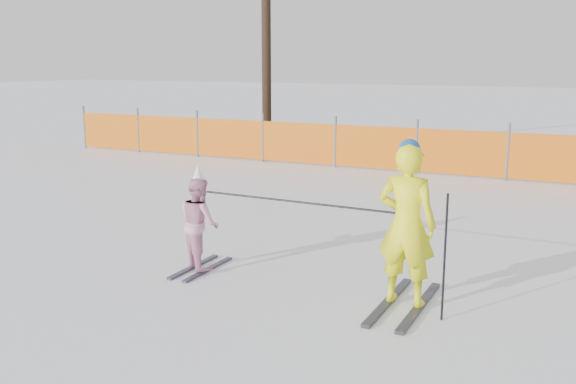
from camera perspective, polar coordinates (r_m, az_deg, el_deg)
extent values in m
plane|color=white|center=(7.62, -1.67, -8.08)|extent=(120.00, 120.00, 0.00)
cube|color=black|center=(7.09, 8.90, -9.58)|extent=(0.09, 1.50, 0.04)
cube|color=black|center=(7.01, 11.59, -9.94)|extent=(0.09, 1.50, 0.04)
imported|color=#FFFD15|center=(6.78, 10.50, -2.87)|extent=(0.64, 0.44, 1.71)
sphere|color=navy|center=(6.63, 10.76, 3.72)|extent=(0.22, 0.22, 0.22)
cube|color=black|center=(8.22, -8.40, -6.59)|extent=(0.09, 1.04, 0.03)
cube|color=black|center=(8.10, -7.10, -6.83)|extent=(0.09, 1.04, 0.03)
imported|color=pink|center=(7.99, -7.87, -2.72)|extent=(0.70, 0.67, 1.14)
cone|color=white|center=(7.87, -7.99, 1.58)|extent=(0.19, 0.19, 0.24)
cylinder|color=black|center=(6.56, 13.75, -5.70)|extent=(0.02, 0.02, 1.31)
cylinder|color=black|center=(7.23, 0.56, -0.85)|extent=(2.38, 0.09, 0.02)
cylinder|color=#595960|center=(20.01, -17.63, 5.53)|extent=(0.06, 0.06, 1.25)
cylinder|color=#595960|center=(18.69, -13.16, 5.37)|extent=(0.06, 0.06, 1.25)
cylinder|color=#595960|center=(17.50, -8.05, 5.16)|extent=(0.06, 0.06, 1.25)
cylinder|color=#595960|center=(16.47, -2.25, 4.86)|extent=(0.06, 0.06, 1.25)
cylinder|color=#595960|center=(15.62, 4.23, 4.47)|extent=(0.06, 0.06, 1.25)
cylinder|color=#595960|center=(15.00, 11.35, 3.97)|extent=(0.06, 0.06, 1.25)
cylinder|color=#595960|center=(14.62, 18.95, 3.38)|extent=(0.06, 0.06, 1.25)
cube|color=#D8600B|center=(15.47, 5.75, 4.09)|extent=(16.88, 0.02, 1.00)
cylinder|color=black|center=(17.79, -1.94, 12.41)|extent=(0.25, 0.25, 5.61)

